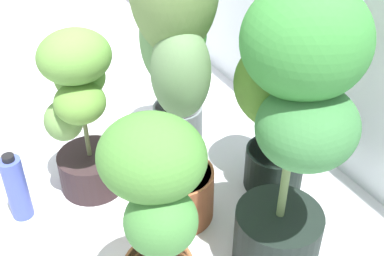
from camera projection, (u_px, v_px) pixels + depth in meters
The scene contains 8 objects.
ground_plane at pixel (134, 225), 1.76m from camera, with size 8.00×8.00×0.00m, color silver.
potted_plant_center at pixel (175, 67), 1.45m from camera, with size 0.38×0.30×1.05m.
potted_plant_back_right at pixel (293, 115), 1.31m from camera, with size 0.51×0.39×0.93m.
potted_plant_front_right at pixel (155, 207), 1.25m from camera, with size 0.37×0.33×0.67m.
potted_plant_back_left at pixel (175, 31), 1.83m from camera, with size 0.36×0.27×0.90m.
potted_plant_front_left at pixel (81, 109), 1.72m from camera, with size 0.33×0.29×0.65m.
potted_plant_back_center at pixel (285, 65), 1.63m from camera, with size 0.40×0.32×0.89m.
nutrient_bottle at pixel (16, 188), 1.72m from camera, with size 0.08×0.08×0.28m.
Camera 1 is at (1.17, -0.41, 1.31)m, focal length 46.20 mm.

